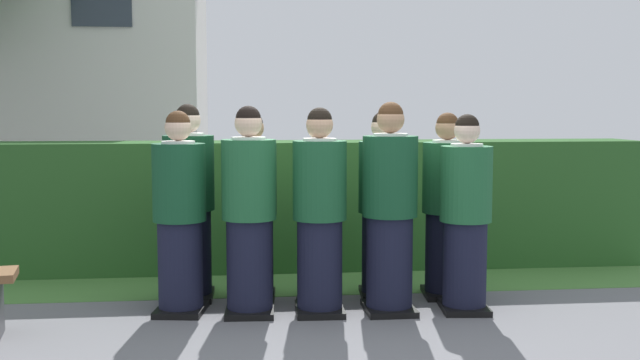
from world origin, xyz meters
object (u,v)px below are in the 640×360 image
(student_front_row_3, at_px, (390,213))
(student_rear_row_3, at_px, (383,209))
(student_front_row_1, at_px, (249,216))
(student_front_row_2, at_px, (320,216))
(student_rear_row_2, at_px, (319,210))
(student_front_row_4, at_px, (466,218))
(student_front_row_0, at_px, (180,218))
(student_rear_row_4, at_px, (446,210))
(student_rear_row_1, at_px, (252,211))
(student_rear_row_0, at_px, (189,207))

(student_front_row_3, xyz_separation_m, student_rear_row_3, (0.04, 0.50, -0.04))
(student_front_row_1, distance_m, student_front_row_2, 0.56)
(student_front_row_1, xyz_separation_m, student_rear_row_2, (0.60, 0.43, -0.02))
(student_front_row_4, bearing_deg, student_front_row_0, 175.37)
(student_rear_row_4, bearing_deg, student_front_row_4, -87.12)
(student_rear_row_1, bearing_deg, student_front_row_4, -18.42)
(student_front_row_2, bearing_deg, student_front_row_4, -2.94)
(student_rear_row_4, bearing_deg, student_front_row_0, -172.43)
(student_front_row_3, distance_m, student_rear_row_2, 0.71)
(student_rear_row_0, height_order, student_rear_row_2, student_rear_row_0)
(student_rear_row_3, bearing_deg, student_front_row_3, -94.28)
(student_front_row_0, distance_m, student_rear_row_2, 1.20)
(student_rear_row_2, distance_m, student_rear_row_3, 0.55)
(student_front_row_2, bearing_deg, student_rear_row_2, 84.35)
(student_front_row_3, bearing_deg, student_front_row_2, 177.55)
(student_front_row_4, relative_size, student_rear_row_1, 0.99)
(student_rear_row_0, height_order, student_rear_row_1, student_rear_row_0)
(student_front_row_1, bearing_deg, student_rear_row_4, 12.79)
(student_rear_row_0, xyz_separation_m, student_rear_row_4, (2.21, -0.16, -0.04))
(student_front_row_2, height_order, student_front_row_3, student_front_row_3)
(student_front_row_4, height_order, student_rear_row_4, student_rear_row_4)
(student_front_row_4, bearing_deg, student_front_row_1, 176.79)
(student_front_row_4, relative_size, student_rear_row_3, 0.99)
(student_front_row_2, xyz_separation_m, student_rear_row_4, (1.15, 0.43, -0.02))
(student_front_row_1, bearing_deg, student_front_row_0, 170.98)
(student_front_row_4, relative_size, student_rear_row_0, 0.95)
(student_rear_row_1, xyz_separation_m, student_rear_row_2, (0.57, -0.04, 0.00))
(student_front_row_1, height_order, student_front_row_3, student_front_row_3)
(student_front_row_3, relative_size, student_rear_row_3, 1.05)
(student_front_row_4, bearing_deg, student_rear_row_0, 163.90)
(student_front_row_1, xyz_separation_m, student_front_row_4, (1.73, -0.10, -0.03))
(student_front_row_0, height_order, student_front_row_1, student_front_row_1)
(student_rear_row_4, bearing_deg, student_front_row_1, -167.21)
(student_rear_row_3, bearing_deg, student_rear_row_1, 178.29)
(student_front_row_3, distance_m, student_front_row_4, 0.62)
(student_front_row_4, relative_size, student_rear_row_4, 0.99)
(student_front_row_3, height_order, student_rear_row_2, student_front_row_3)
(student_front_row_3, relative_size, student_rear_row_2, 1.05)
(student_front_row_3, bearing_deg, student_front_row_4, -3.38)
(student_rear_row_0, distance_m, student_rear_row_2, 1.12)
(student_front_row_1, bearing_deg, student_rear_row_2, 35.12)
(student_front_row_2, bearing_deg, student_rear_row_4, 20.27)
(student_rear_row_1, bearing_deg, student_rear_row_3, -1.71)
(student_rear_row_2, relative_size, student_rear_row_4, 1.00)
(student_front_row_3, distance_m, student_rear_row_4, 0.74)
(student_front_row_2, bearing_deg, student_rear_row_3, 38.22)
(student_front_row_0, bearing_deg, student_front_row_1, -9.02)
(student_front_row_2, distance_m, student_rear_row_2, 0.46)
(student_front_row_4, bearing_deg, student_rear_row_3, 137.25)
(student_rear_row_2, bearing_deg, student_rear_row_0, 173.63)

